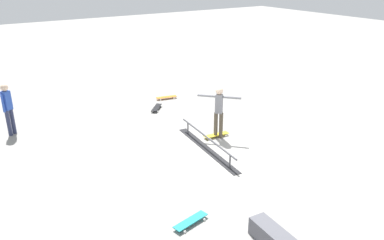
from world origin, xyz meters
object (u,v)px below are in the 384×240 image
(grind_rail, at_px, (207,144))
(loose_skateboard_orange, at_px, (166,97))
(skateboard_main, at_px, (216,135))
(loose_skateboard_black, at_px, (157,108))
(loose_skateboard_teal, at_px, (191,221))
(bystander_blue_shirt, at_px, (8,106))
(skater_main, at_px, (219,109))

(grind_rail, relative_size, loose_skateboard_orange, 3.86)
(skateboard_main, bearing_deg, loose_skateboard_black, -77.97)
(skateboard_main, relative_size, loose_skateboard_teal, 0.99)
(skateboard_main, bearing_deg, grind_rail, 41.66)
(skateboard_main, bearing_deg, bystander_blue_shirt, -29.89)
(bystander_blue_shirt, distance_m, loose_skateboard_orange, 5.67)
(grind_rail, bearing_deg, skater_main, -51.13)
(bystander_blue_shirt, relative_size, loose_skateboard_orange, 1.95)
(bystander_blue_shirt, bearing_deg, skateboard_main, -69.64)
(loose_skateboard_orange, bearing_deg, loose_skateboard_black, -124.88)
(skateboard_main, xyz_separation_m, bystander_blue_shirt, (3.56, 5.10, 0.83))
(grind_rail, bearing_deg, loose_skateboard_teal, 145.63)
(loose_skateboard_teal, bearing_deg, grind_rail, 37.83)
(loose_skateboard_black, bearing_deg, loose_skateboard_teal, 20.23)
(grind_rail, xyz_separation_m, skateboard_main, (0.54, -0.72, -0.10))
(skater_main, relative_size, loose_skateboard_teal, 1.91)
(skater_main, distance_m, skateboard_main, 0.84)
(skater_main, bearing_deg, grind_rail, 79.00)
(skateboard_main, relative_size, bystander_blue_shirt, 0.51)
(loose_skateboard_teal, relative_size, loose_skateboard_orange, 1.00)
(grind_rail, height_order, skater_main, skater_main)
(skater_main, bearing_deg, loose_skateboard_black, -36.32)
(grind_rail, distance_m, loose_skateboard_black, 3.64)
(skater_main, xyz_separation_m, loose_skateboard_teal, (-3.05, 2.96, -0.84))
(grind_rail, distance_m, loose_skateboard_teal, 3.40)
(skater_main, distance_m, bystander_blue_shirt, 6.27)
(loose_skateboard_teal, xyz_separation_m, loose_skateboard_orange, (7.03, -3.44, 0.00))
(loose_skateboard_teal, bearing_deg, loose_skateboard_orange, 52.43)
(skater_main, relative_size, bystander_blue_shirt, 0.98)
(skateboard_main, xyz_separation_m, loose_skateboard_orange, (3.92, -0.51, 0.00))
(skateboard_main, bearing_deg, loose_skateboard_teal, 51.74)
(skater_main, distance_m, loose_skateboard_black, 3.28)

